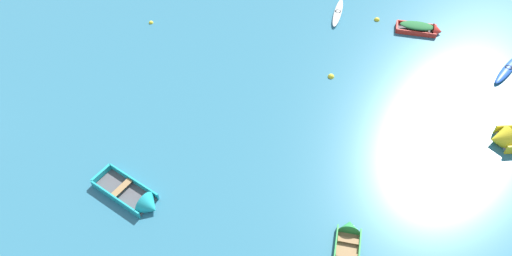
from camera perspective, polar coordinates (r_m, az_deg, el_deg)
rowboat_turquoise_cluster_outer at (r=24.22m, az=-13.42°, el=-8.12°), size 3.45×3.52×1.21m
kayak_blue_outer_left at (r=33.49m, az=27.19°, el=6.12°), size 3.03×2.50×0.32m
rowboat_red_near_left at (r=34.56m, az=18.94°, el=10.84°), size 3.08×2.08×0.98m
kayak_white_back_row_right at (r=34.83m, az=9.47°, el=13.05°), size 1.90×3.15×0.31m
rowboat_green_foreground_center at (r=23.00m, az=10.68°, el=-12.32°), size 2.10×3.10×1.00m
mooring_buoy_trailing at (r=34.93m, az=13.85°, el=12.07°), size 0.37×0.37×0.37m
mooring_buoy_between_boats_left at (r=34.42m, az=-12.08°, el=11.84°), size 0.30×0.30×0.30m
mooring_buoy_far_field at (r=29.88m, az=8.70°, el=5.90°), size 0.39×0.39×0.39m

